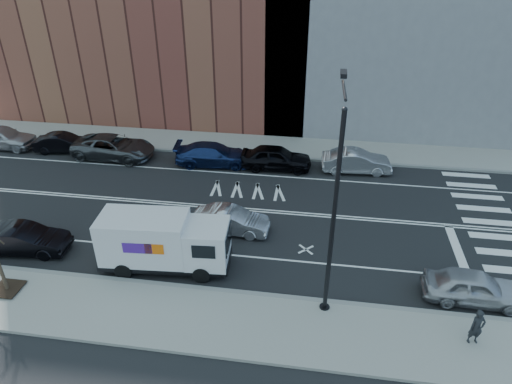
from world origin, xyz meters
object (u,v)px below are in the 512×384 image
(far_parked_a, at_px, (2,137))
(driving_sedan, at_px, (231,220))
(near_parked_front, at_px, (474,287))
(far_parked_b, at_px, (64,143))
(fedex_van, at_px, (163,242))
(pedestrian, at_px, (477,327))

(far_parked_a, distance_m, driving_sedan, 20.39)
(driving_sedan, distance_m, near_parked_front, 11.96)
(far_parked_b, bearing_deg, fedex_van, -142.54)
(fedex_van, xyz_separation_m, pedestrian, (13.31, -2.83, -0.52))
(far_parked_a, bearing_deg, near_parked_front, -111.19)
(pedestrian, bearing_deg, near_parked_front, 64.83)
(near_parked_front, xyz_separation_m, pedestrian, (-0.59, -2.59, 0.21))
(far_parked_a, xyz_separation_m, near_parked_front, (30.13, -11.68, -0.11))
(far_parked_b, height_order, driving_sedan, far_parked_b)
(far_parked_b, relative_size, driving_sedan, 1.00)
(far_parked_a, distance_m, far_parked_b, 4.85)
(driving_sedan, bearing_deg, far_parked_b, 62.89)
(far_parked_b, height_order, near_parked_front, near_parked_front)
(far_parked_a, xyz_separation_m, driving_sedan, (18.72, -8.08, -0.17))
(fedex_van, xyz_separation_m, far_parked_b, (-11.37, 11.44, -0.78))
(fedex_van, distance_m, driving_sedan, 4.27)
(fedex_van, relative_size, far_parked_b, 1.52)
(driving_sedan, xyz_separation_m, near_parked_front, (11.40, -3.60, 0.06))
(fedex_van, height_order, pedestrian, fedex_van)
(far_parked_a, height_order, driving_sedan, far_parked_a)
(far_parked_a, bearing_deg, pedestrian, -115.79)
(far_parked_b, distance_m, driving_sedan, 16.06)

